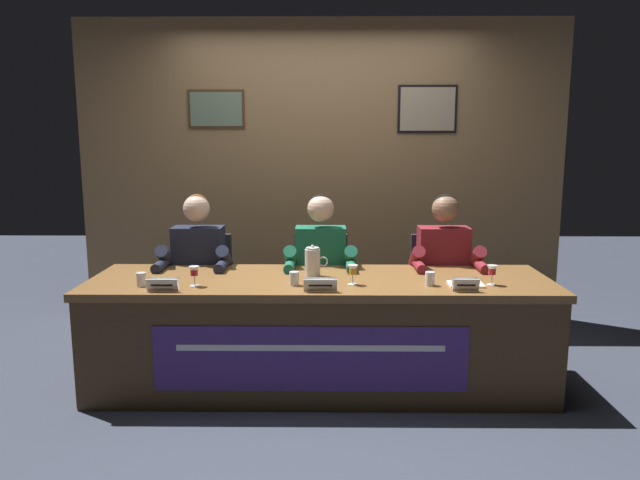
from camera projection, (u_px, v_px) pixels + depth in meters
name	position (u px, v px, depth m)	size (l,w,h in m)	color
ground_plane	(320.00, 384.00, 3.95)	(12.00, 12.00, 0.00)	#383D4C
wall_back_panelled	(322.00, 174.00, 5.17)	(4.16, 0.14, 2.60)	#937047
conference_table	(320.00, 317.00, 3.75)	(2.96, 0.85, 0.72)	brown
chair_left	(204.00, 297.00, 4.48)	(0.44, 0.45, 0.89)	black
panelist_left	(197.00, 267.00, 4.24)	(0.51, 0.48, 1.22)	black
nameplate_left	(163.00, 285.00, 3.49)	(0.19, 0.06, 0.08)	white
juice_glass_left	(194.00, 272.00, 3.60)	(0.06, 0.06, 0.12)	white
water_cup_left	(141.00, 280.00, 3.61)	(0.06, 0.06, 0.08)	silver
chair_center	(321.00, 297.00, 4.47)	(0.44, 0.45, 0.89)	black
panelist_center	(321.00, 267.00, 4.23)	(0.51, 0.48, 1.22)	black
nameplate_center	(320.00, 285.00, 3.49)	(0.20, 0.06, 0.08)	white
juice_glass_center	(353.00, 271.00, 3.64)	(0.06, 0.06, 0.12)	white
water_cup_center	(294.00, 279.00, 3.63)	(0.06, 0.06, 0.08)	silver
chair_right	(438.00, 297.00, 4.46)	(0.44, 0.45, 0.89)	black
panelist_right	(445.00, 267.00, 4.22)	(0.51, 0.48, 1.22)	black
nameplate_right	(466.00, 285.00, 3.49)	(0.15, 0.06, 0.08)	white
juice_glass_right	(492.00, 271.00, 3.63)	(0.06, 0.06, 0.12)	white
water_cup_right	(430.00, 279.00, 3.63)	(0.06, 0.06, 0.08)	silver
water_pitcher_central	(313.00, 262.00, 3.86)	(0.15, 0.10, 0.21)	silver
document_stack_right	(466.00, 284.00, 3.64)	(0.21, 0.15, 0.01)	white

